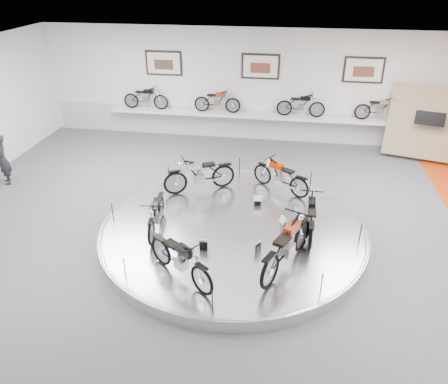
% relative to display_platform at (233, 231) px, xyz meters
% --- Properties ---
extents(floor, '(16.00, 16.00, 0.00)m').
position_rel_display_platform_xyz_m(floor, '(0.00, -0.30, -0.15)').
color(floor, '#535355').
rests_on(floor, ground).
extents(ceiling, '(16.00, 16.00, 0.00)m').
position_rel_display_platform_xyz_m(ceiling, '(0.00, -0.30, 3.85)').
color(ceiling, white).
rests_on(ceiling, wall_back).
extents(wall_back, '(16.00, 0.00, 16.00)m').
position_rel_display_platform_xyz_m(wall_back, '(0.00, 6.70, 1.85)').
color(wall_back, white).
rests_on(wall_back, floor).
extents(dado_band, '(15.68, 0.04, 1.10)m').
position_rel_display_platform_xyz_m(dado_band, '(0.00, 6.68, 0.40)').
color(dado_band, '#BCBCBA').
rests_on(dado_band, floor).
extents(display_platform, '(6.40, 6.40, 0.30)m').
position_rel_display_platform_xyz_m(display_platform, '(0.00, 0.00, 0.00)').
color(display_platform, silver).
rests_on(display_platform, floor).
extents(platform_rim, '(6.40, 6.40, 0.10)m').
position_rel_display_platform_xyz_m(platform_rim, '(0.00, 0.00, 0.12)').
color(platform_rim, '#B2B2BA').
rests_on(platform_rim, display_platform).
extents(shelf, '(11.00, 0.55, 0.10)m').
position_rel_display_platform_xyz_m(shelf, '(0.00, 6.40, 0.85)').
color(shelf, silver).
rests_on(shelf, wall_back).
extents(poster_left, '(1.35, 0.06, 0.88)m').
position_rel_display_platform_xyz_m(poster_left, '(-3.50, 6.66, 2.55)').
color(poster_left, '#EFE4CE').
rests_on(poster_left, wall_back).
extents(poster_center, '(1.35, 0.06, 0.88)m').
position_rel_display_platform_xyz_m(poster_center, '(0.00, 6.66, 2.55)').
color(poster_center, '#EFE4CE').
rests_on(poster_center, wall_back).
extents(poster_right, '(1.35, 0.06, 0.88)m').
position_rel_display_platform_xyz_m(poster_right, '(3.50, 6.66, 2.55)').
color(poster_right, '#EFE4CE').
rests_on(poster_right, wall_back).
extents(display_panel, '(2.56, 1.52, 2.30)m').
position_rel_display_platform_xyz_m(display_panel, '(5.60, 5.80, 1.10)').
color(display_panel, '#9A8861').
rests_on(display_panel, floor).
extents(shelf_bike_a, '(1.22, 0.43, 0.73)m').
position_rel_display_platform_xyz_m(shelf_bike_a, '(-4.20, 6.40, 1.27)').
color(shelf_bike_a, black).
rests_on(shelf_bike_a, shelf).
extents(shelf_bike_b, '(1.22, 0.43, 0.73)m').
position_rel_display_platform_xyz_m(shelf_bike_b, '(-1.50, 6.40, 1.27)').
color(shelf_bike_b, maroon).
rests_on(shelf_bike_b, shelf).
extents(shelf_bike_c, '(1.22, 0.43, 0.73)m').
position_rel_display_platform_xyz_m(shelf_bike_c, '(1.50, 6.40, 1.27)').
color(shelf_bike_c, black).
rests_on(shelf_bike_c, shelf).
extents(shelf_bike_d, '(1.22, 0.43, 0.73)m').
position_rel_display_platform_xyz_m(shelf_bike_d, '(4.20, 6.40, 1.27)').
color(shelf_bike_d, '#B4B4B9').
rests_on(shelf_bike_d, shelf).
extents(bike_a, '(0.57, 1.58, 0.92)m').
position_rel_display_platform_xyz_m(bike_a, '(1.83, -0.01, 0.61)').
color(bike_a, black).
rests_on(bike_a, display_platform).
extents(bike_b, '(1.60, 1.30, 0.91)m').
position_rel_display_platform_xyz_m(bike_b, '(1.03, 2.02, 0.61)').
color(bike_b, '#B12600').
rests_on(bike_b, display_platform).
extents(bike_c, '(1.81, 1.35, 1.02)m').
position_rel_display_platform_xyz_m(bike_c, '(-1.17, 1.67, 0.66)').
color(bike_c, '#B4B4B9').
rests_on(bike_c, display_platform).
extents(bike_d, '(0.68, 1.53, 0.87)m').
position_rel_display_platform_xyz_m(bike_d, '(-1.77, -0.45, 0.59)').
color(bike_d, black).
rests_on(bike_d, display_platform).
extents(bike_e, '(1.65, 1.44, 0.96)m').
position_rel_display_platform_xyz_m(bike_e, '(-0.76, -2.11, 0.63)').
color(bike_e, black).
rests_on(bike_e, display_platform).
extents(bike_f, '(1.37, 1.99, 1.11)m').
position_rel_display_platform_xyz_m(bike_f, '(1.32, -1.40, 0.70)').
color(bike_f, maroon).
rests_on(bike_f, display_platform).
extents(visitor, '(0.63, 0.66, 1.52)m').
position_rel_display_platform_xyz_m(visitor, '(-7.16, 1.78, 0.61)').
color(visitor, black).
rests_on(visitor, floor).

